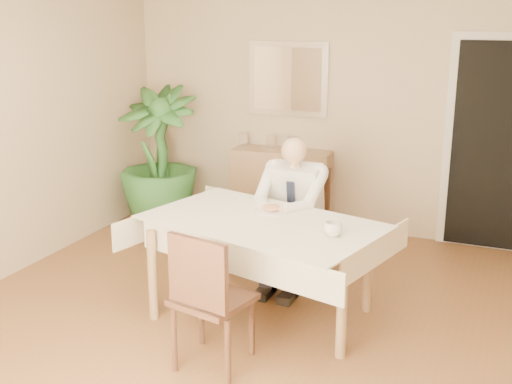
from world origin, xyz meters
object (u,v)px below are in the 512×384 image
at_px(dining_table, 262,232).
at_px(chair_far, 301,214).
at_px(chair_near, 207,294).
at_px(coffee_mug, 333,229).
at_px(seated_man, 289,207).
at_px(potted_palm, 159,157).
at_px(sideboard, 282,188).

relative_size(dining_table, chair_far, 2.06).
height_order(chair_near, coffee_mug, chair_near).
relative_size(seated_man, potted_palm, 0.84).
relative_size(chair_near, seated_man, 0.75).
relative_size(chair_near, potted_palm, 0.63).
distance_m(chair_far, chair_near, 1.73).
height_order(coffee_mug, sideboard, coffee_mug).
distance_m(chair_far, seated_man, 0.33).
bearing_deg(chair_near, dining_table, 100.32).
bearing_deg(coffee_mug, seated_man, 128.87).
relative_size(dining_table, chair_near, 2.11).
xyz_separation_m(dining_table, coffee_mug, (0.57, -0.11, 0.13)).
relative_size(dining_table, seated_man, 1.58).
bearing_deg(coffee_mug, potted_palm, 144.81).
bearing_deg(seated_man, sideboard, 112.76).
relative_size(sideboard, potted_palm, 0.70).
xyz_separation_m(dining_table, chair_near, (-0.03, -0.84, -0.14)).
xyz_separation_m(chair_far, coffee_mug, (0.57, -1.00, 0.26)).
bearing_deg(chair_near, seated_man, 101.10).
bearing_deg(chair_far, coffee_mug, -54.22).
bearing_deg(chair_near, coffee_mug, 62.73).
height_order(seated_man, sideboard, seated_man).
bearing_deg(dining_table, sideboard, 120.94).
bearing_deg(sideboard, seated_man, -71.22).
bearing_deg(sideboard, potted_palm, -163.68).
bearing_deg(chair_far, potted_palm, 165.48).
distance_m(seated_man, coffee_mug, 0.92).
xyz_separation_m(sideboard, potted_palm, (-1.22, -0.45, 0.32)).
height_order(dining_table, sideboard, sideboard).
height_order(chair_near, sideboard, chair_near).
bearing_deg(seated_man, dining_table, -90.00).
height_order(chair_near, seated_man, seated_man).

